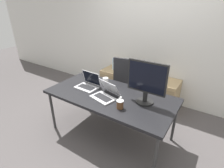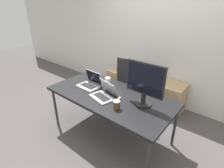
# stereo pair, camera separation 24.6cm
# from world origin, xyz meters

# --- Properties ---
(ground_plane) EXTENTS (14.00, 14.00, 0.00)m
(ground_plane) POSITION_xyz_m (0.00, 0.00, 0.00)
(ground_plane) COLOR #514C4C
(wall_back) EXTENTS (10.00, 0.05, 2.60)m
(wall_back) POSITION_xyz_m (0.00, 1.50, 1.30)
(wall_back) COLOR silver
(wall_back) RESTS_ON ground_plane
(desk) EXTENTS (1.85, 0.90, 0.72)m
(desk) POSITION_xyz_m (0.00, 0.00, 0.68)
(desk) COLOR black
(desk) RESTS_ON ground_plane
(office_chair) EXTENTS (0.56, 0.59, 1.09)m
(office_chair) POSITION_xyz_m (-0.11, 0.78, 0.41)
(office_chair) COLOR #232326
(office_chair) RESTS_ON ground_plane
(cabinet_left) EXTENTS (0.44, 0.48, 0.57)m
(cabinet_left) POSITION_xyz_m (-0.72, 1.22, 0.28)
(cabinet_left) COLOR tan
(cabinet_left) RESTS_ON ground_plane
(cabinet_right) EXTENTS (0.44, 0.48, 0.57)m
(cabinet_right) POSITION_xyz_m (0.48, 1.22, 0.28)
(cabinet_right) COLOR tan
(cabinet_right) RESTS_ON ground_plane
(water_bottle) EXTENTS (0.07, 0.07, 0.26)m
(water_bottle) POSITION_xyz_m (-0.72, 1.23, 0.69)
(water_bottle) COLOR silver
(water_bottle) RESTS_ON cabinet_left
(laptop_left) EXTENTS (0.34, 0.28, 0.23)m
(laptop_left) POSITION_xyz_m (-0.42, 0.01, 0.77)
(laptop_left) COLOR silver
(laptop_left) RESTS_ON desk
(laptop_right) EXTENTS (0.38, 0.39, 0.21)m
(laptop_right) POSITION_xyz_m (-0.02, -0.10, 0.77)
(laptop_right) COLOR silver
(laptop_right) RESTS_ON desk
(monitor) EXTENTS (0.51, 0.23, 0.57)m
(monitor) POSITION_xyz_m (0.50, 0.07, 1.02)
(monitor) COLOR black
(monitor) RESTS_ON desk
(mouse) EXTENTS (0.04, 0.07, 0.03)m
(mouse) POSITION_xyz_m (0.18, -0.03, 0.74)
(mouse) COLOR silver
(mouse) RESTS_ON desk
(coffee_cup_white) EXTENTS (0.09, 0.09, 0.11)m
(coffee_cup_white) POSITION_xyz_m (-0.26, 0.25, 0.77)
(coffee_cup_white) COLOR white
(coffee_cup_white) RESTS_ON desk
(coffee_cup_brown) EXTENTS (0.09, 0.09, 0.11)m
(coffee_cup_brown) POSITION_xyz_m (0.30, -0.23, 0.78)
(coffee_cup_brown) COLOR brown
(coffee_cup_brown) RESTS_ON desk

